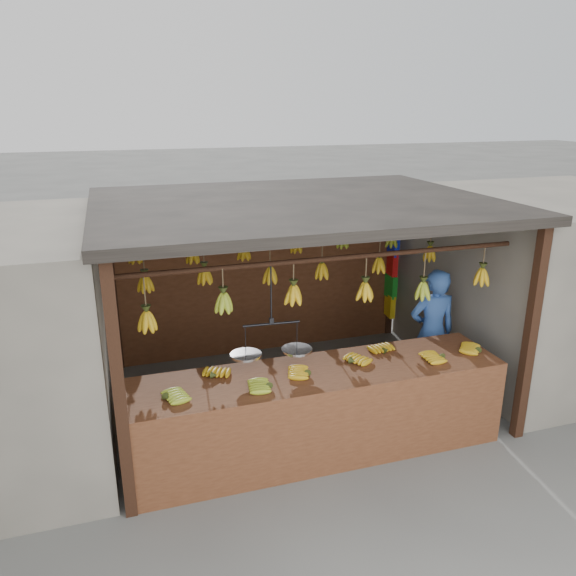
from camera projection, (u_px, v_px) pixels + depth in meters
name	position (u px, v px, depth m)	size (l,w,h in m)	color
ground	(295.00, 397.00, 6.81)	(80.00, 80.00, 0.00)	#5B5B57
stall	(287.00, 232.00, 6.49)	(4.30, 3.30, 2.40)	black
neighbor_right	(551.00, 280.00, 7.49)	(3.00, 3.00, 2.30)	slate
counter	(324.00, 394.00, 5.44)	(3.77, 0.85, 0.96)	#5C311B
hanging_bananas	(296.00, 269.00, 6.31)	(3.62, 2.23, 0.40)	gold
balance_scale	(272.00, 348.00, 5.38)	(0.79, 0.33, 0.90)	black
vendor	(432.00, 332.00, 6.71)	(0.57, 0.38, 1.57)	#3359A5
bag_bundles	(391.00, 275.00, 8.29)	(0.08, 0.26, 1.28)	#1426BF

